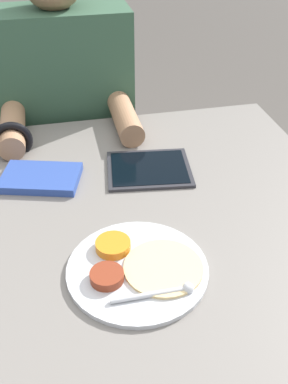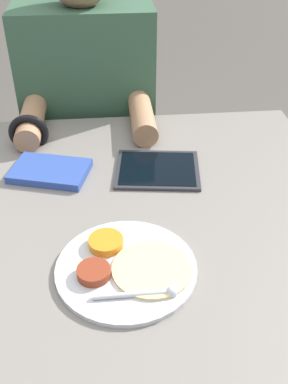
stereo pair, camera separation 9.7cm
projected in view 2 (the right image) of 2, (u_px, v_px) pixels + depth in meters
dining_table at (101, 343)px, 1.18m from camera, size 1.21×1.08×0.77m
thali_tray at (126, 267)px, 0.86m from camera, size 0.27×0.27×0.03m
red_notebook at (50, 171)px, 1.13m from camera, size 0.22×0.17×0.02m
tablet_device at (157, 169)px, 1.15m from camera, size 0.23×0.20×0.01m
person_diner at (92, 151)px, 1.61m from camera, size 0.43×0.44×1.24m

